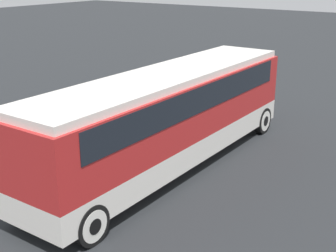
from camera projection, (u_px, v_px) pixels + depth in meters
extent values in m
plane|color=#26282B|center=(168.00, 167.00, 15.45)|extent=(120.00, 120.00, 0.00)
cube|color=silver|center=(168.00, 144.00, 15.18)|extent=(11.49, 2.45, 0.76)
cube|color=red|center=(168.00, 107.00, 14.78)|extent=(11.49, 2.45, 1.77)
cube|color=black|center=(168.00, 93.00, 14.64)|extent=(10.11, 2.49, 0.80)
cube|color=silver|center=(168.00, 76.00, 14.46)|extent=(11.26, 2.26, 0.22)
cube|color=red|center=(246.00, 81.00, 19.19)|extent=(0.36, 2.36, 2.02)
cylinder|color=black|center=(262.00, 120.00, 18.48)|extent=(1.04, 0.28, 1.04)
cylinder|color=silver|center=(262.00, 120.00, 18.48)|extent=(0.81, 0.30, 0.81)
cylinder|color=black|center=(262.00, 120.00, 18.48)|extent=(0.39, 0.32, 0.39)
cylinder|color=black|center=(213.00, 111.00, 19.70)|extent=(1.04, 0.28, 1.04)
cylinder|color=silver|center=(213.00, 111.00, 19.70)|extent=(0.81, 0.30, 0.81)
cylinder|color=black|center=(213.00, 111.00, 19.70)|extent=(0.39, 0.32, 0.39)
cylinder|color=black|center=(91.00, 225.00, 10.98)|extent=(1.04, 0.28, 1.04)
cylinder|color=silver|center=(91.00, 225.00, 10.98)|extent=(0.81, 0.30, 0.81)
cylinder|color=black|center=(91.00, 225.00, 10.98)|extent=(0.39, 0.32, 0.39)
cylinder|color=black|center=(28.00, 199.00, 12.20)|extent=(1.04, 0.28, 1.04)
cylinder|color=silver|center=(28.00, 199.00, 12.20)|extent=(0.81, 0.30, 0.81)
cylinder|color=black|center=(28.00, 199.00, 12.20)|extent=(0.39, 0.32, 0.39)
cube|color=#BCBCC1|center=(126.00, 99.00, 21.33)|extent=(4.14, 1.87, 0.61)
cube|color=black|center=(124.00, 87.00, 21.02)|extent=(2.15, 1.68, 0.55)
cylinder|color=black|center=(162.00, 99.00, 22.16)|extent=(0.70, 0.22, 0.70)
cylinder|color=black|center=(162.00, 99.00, 22.16)|extent=(0.27, 0.26, 0.27)
cylinder|color=black|center=(134.00, 94.00, 23.08)|extent=(0.70, 0.22, 0.70)
cylinder|color=black|center=(134.00, 94.00, 23.08)|extent=(0.27, 0.26, 0.27)
cylinder|color=black|center=(118.00, 115.00, 19.72)|extent=(0.70, 0.22, 0.70)
cylinder|color=black|center=(118.00, 115.00, 19.72)|extent=(0.27, 0.26, 0.27)
cylinder|color=black|center=(89.00, 108.00, 20.64)|extent=(0.70, 0.22, 0.70)
cylinder|color=black|center=(89.00, 108.00, 20.64)|extent=(0.27, 0.26, 0.27)
cube|color=black|center=(23.00, 129.00, 17.34)|extent=(4.77, 1.73, 0.65)
cube|color=black|center=(17.00, 115.00, 17.01)|extent=(2.48, 1.55, 0.50)
cylinder|color=black|center=(76.00, 125.00, 18.49)|extent=(0.67, 0.22, 0.67)
cylinder|color=black|center=(76.00, 125.00, 18.49)|extent=(0.25, 0.26, 0.25)
cylinder|color=black|center=(49.00, 118.00, 19.33)|extent=(0.67, 0.22, 0.67)
cylinder|color=black|center=(49.00, 118.00, 19.33)|extent=(0.25, 0.26, 0.25)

